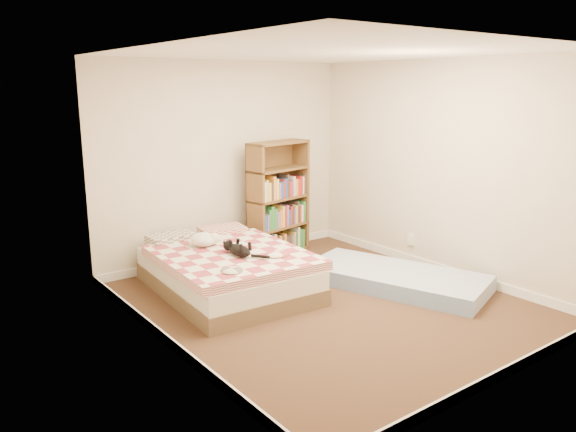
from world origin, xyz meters
TOP-DOWN VIEW (x-y plane):
  - room at (0.00, 0.00)m, footprint 3.51×4.01m
  - bed at (-0.64, 0.95)m, footprint 1.53×2.03m
  - bookshelf at (0.63, 1.74)m, footprint 0.96×0.47m
  - floor_mattress at (0.95, -0.07)m, footprint 1.50×2.17m
  - black_cat at (-0.64, 0.68)m, footprint 0.21×0.59m
  - white_dog at (-0.76, 1.19)m, footprint 0.31×0.33m

SIDE VIEW (x-z plane):
  - floor_mattress at x=0.95m, z-range 0.00..0.18m
  - bed at x=-0.64m, z-range -0.02..0.50m
  - black_cat at x=-0.64m, z-range 0.46..0.59m
  - white_dog at x=-0.76m, z-range 0.47..0.62m
  - bookshelf at x=0.63m, z-range -0.20..1.30m
  - room at x=0.00m, z-range -0.06..2.45m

